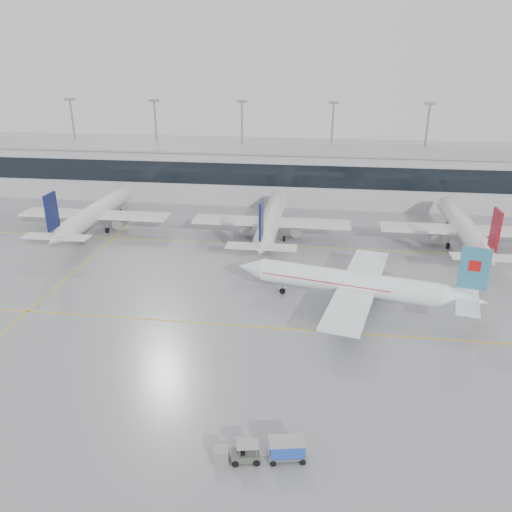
# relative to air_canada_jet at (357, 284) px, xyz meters

# --- Properties ---
(ground) EXTENTS (320.00, 320.00, 0.00)m
(ground) POSITION_rel_air_canada_jet_xyz_m (-14.64, -7.67, -3.34)
(ground) COLOR gray
(ground) RESTS_ON ground
(taxi_line_main) EXTENTS (120.00, 0.25, 0.01)m
(taxi_line_main) POSITION_rel_air_canada_jet_xyz_m (-14.64, -7.67, -3.34)
(taxi_line_main) COLOR gold
(taxi_line_main) RESTS_ON ground
(taxi_line_north) EXTENTS (120.00, 0.25, 0.01)m
(taxi_line_north) POSITION_rel_air_canada_jet_xyz_m (-14.64, 22.33, -3.34)
(taxi_line_north) COLOR gold
(taxi_line_north) RESTS_ON ground
(taxi_line_cross) EXTENTS (0.25, 60.00, 0.01)m
(taxi_line_cross) POSITION_rel_air_canada_jet_xyz_m (-44.64, 7.33, -3.34)
(taxi_line_cross) COLOR gold
(taxi_line_cross) RESTS_ON ground
(terminal) EXTENTS (180.00, 15.00, 12.00)m
(terminal) POSITION_rel_air_canada_jet_xyz_m (-14.64, 54.33, 2.66)
(terminal) COLOR #A5A5A9
(terminal) RESTS_ON ground
(terminal_glass) EXTENTS (180.00, 0.20, 5.00)m
(terminal_glass) POSITION_rel_air_canada_jet_xyz_m (-14.64, 46.78, 4.16)
(terminal_glass) COLOR black
(terminal_glass) RESTS_ON ground
(terminal_roof) EXTENTS (182.00, 16.00, 0.40)m
(terminal_roof) POSITION_rel_air_canada_jet_xyz_m (-14.64, 54.33, 8.86)
(terminal_roof) COLOR gray
(terminal_roof) RESTS_ON ground
(light_masts) EXTENTS (156.40, 1.00, 22.60)m
(light_masts) POSITION_rel_air_canada_jet_xyz_m (-14.64, 60.33, 10.00)
(light_masts) COLOR gray
(light_masts) RESTS_ON ground
(air_canada_jet) EXTENTS (34.29, 27.34, 10.63)m
(air_canada_jet) POSITION_rel_air_canada_jet_xyz_m (0.00, 0.00, 0.00)
(air_canada_jet) COLOR white
(air_canada_jet) RESTS_ON ground
(parked_jet_b) EXTENTS (29.64, 36.96, 11.72)m
(parked_jet_b) POSITION_rel_air_canada_jet_xyz_m (-49.64, 26.02, 0.37)
(parked_jet_b) COLOR silver
(parked_jet_b) RESTS_ON ground
(parked_jet_c) EXTENTS (29.64, 36.96, 11.72)m
(parked_jet_c) POSITION_rel_air_canada_jet_xyz_m (-14.64, 26.02, 0.37)
(parked_jet_c) COLOR silver
(parked_jet_c) RESTS_ON ground
(parked_jet_d) EXTENTS (29.64, 36.96, 11.72)m
(parked_jet_d) POSITION_rel_air_canada_jet_xyz_m (20.36, 26.02, 0.37)
(parked_jet_d) COLOR silver
(parked_jet_d) RESTS_ON ground
(baggage_tug) EXTENTS (3.74, 1.98, 1.78)m
(baggage_tug) POSITION_rel_air_canada_jet_xyz_m (-10.86, -30.53, -2.72)
(baggage_tug) COLOR #444940
(baggage_tug) RESTS_ON ground
(baggage_cart) EXTENTS (3.46, 2.36, 1.96)m
(baggage_cart) POSITION_rel_air_canada_jet_xyz_m (-7.33, -29.82, -2.20)
(baggage_cart) COLOR gray
(baggage_cart) RESTS_ON ground
(gse_unit) EXTENTS (1.45, 1.37, 1.31)m
(gse_unit) POSITION_rel_air_canada_jet_xyz_m (-12.93, -30.87, -2.69)
(gse_unit) COLOR gray
(gse_unit) RESTS_ON ground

